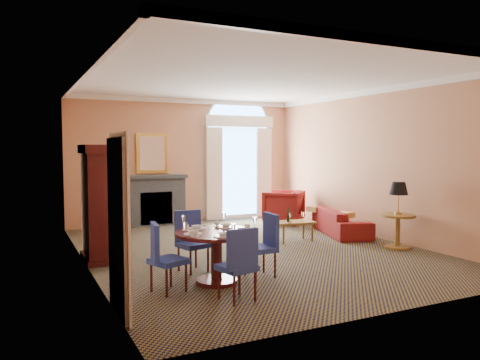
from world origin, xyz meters
name	(u,v)px	position (x,y,z in m)	size (l,w,h in m)	color
ground	(251,250)	(0.00, 0.00, 0.00)	(7.50, 7.50, 0.00)	black
room_envelope	(235,119)	(-0.03, 0.67, 2.51)	(6.04, 7.52, 3.45)	tan
armoire	(100,205)	(-2.72, 0.41, 0.96)	(0.57, 1.01, 1.99)	#370D0C
dining_table	(216,244)	(-1.46, -1.74, 0.56)	(1.19, 1.19, 0.95)	#370D0C
dining_chair_north	(191,236)	(-1.55, -0.90, 0.54)	(0.51, 0.51, 0.95)	navy
dining_chair_south	(240,260)	(-1.52, -2.63, 0.54)	(0.50, 0.50, 0.95)	navy
dining_chair_east	(265,241)	(-0.64, -1.71, 0.54)	(0.45, 0.44, 0.95)	navy
dining_chair_west	(162,253)	(-2.29, -1.85, 0.54)	(0.54, 0.54, 0.95)	navy
sofa	(341,222)	(2.55, 0.55, 0.28)	(1.94, 0.76, 0.57)	maroon
armchair	(284,207)	(2.17, 2.41, 0.43)	(0.91, 0.94, 0.85)	maroon
coffee_table	(294,223)	(1.16, 0.33, 0.39)	(0.87, 0.55, 0.72)	brown
side_table	(398,208)	(2.60, -1.12, 0.78)	(0.66, 0.66, 1.26)	brown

